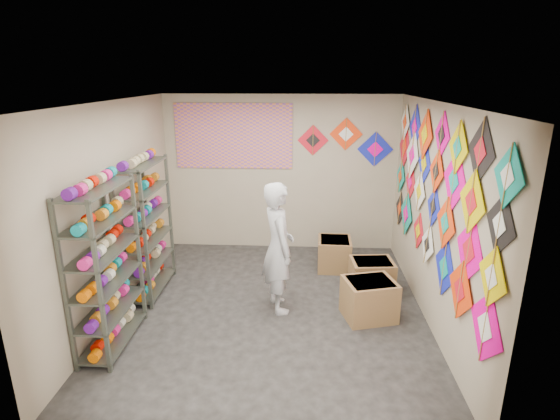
# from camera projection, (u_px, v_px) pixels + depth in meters

# --- Properties ---
(ground) EXTENTS (4.50, 4.50, 0.00)m
(ground) POSITION_uv_depth(u_px,v_px,m) (271.00, 309.00, 5.84)
(ground) COLOR black
(room_walls) EXTENTS (4.50, 4.50, 4.50)m
(room_walls) POSITION_uv_depth(u_px,v_px,m) (271.00, 190.00, 5.35)
(room_walls) COLOR tan
(room_walls) RESTS_ON ground
(shelf_rack_front) EXTENTS (0.40, 1.10, 1.90)m
(shelf_rack_front) POSITION_uv_depth(u_px,v_px,m) (105.00, 268.00, 4.85)
(shelf_rack_front) COLOR #4C5147
(shelf_rack_front) RESTS_ON ground
(shelf_rack_back) EXTENTS (0.40, 1.10, 1.90)m
(shelf_rack_back) POSITION_uv_depth(u_px,v_px,m) (146.00, 228.00, 6.08)
(shelf_rack_back) COLOR #4C5147
(shelf_rack_back) RESTS_ON ground
(string_spools) EXTENTS (0.12, 2.36, 0.12)m
(string_spools) POSITION_uv_depth(u_px,v_px,m) (127.00, 239.00, 5.44)
(string_spools) COLOR #F42089
(string_spools) RESTS_ON ground
(kite_wall_display) EXTENTS (0.05, 4.29, 2.07)m
(kite_wall_display) POSITION_uv_depth(u_px,v_px,m) (434.00, 193.00, 5.25)
(kite_wall_display) COLOR #FF009B
(kite_wall_display) RESTS_ON room_walls
(back_wall_kites) EXTENTS (1.61, 0.02, 0.83)m
(back_wall_kites) POSITION_uv_depth(u_px,v_px,m) (347.00, 142.00, 7.35)
(back_wall_kites) COLOR red
(back_wall_kites) RESTS_ON room_walls
(poster) EXTENTS (2.00, 0.01, 1.10)m
(poster) POSITION_uv_depth(u_px,v_px,m) (234.00, 136.00, 7.42)
(poster) COLOR #8B499F
(poster) RESTS_ON room_walls
(shopkeeper) EXTENTS (0.89, 0.80, 1.74)m
(shopkeeper) POSITION_uv_depth(u_px,v_px,m) (278.00, 248.00, 5.63)
(shopkeeper) COLOR beige
(shopkeeper) RESTS_ON ground
(carton_a) EXTENTS (0.73, 0.66, 0.52)m
(carton_a) POSITION_uv_depth(u_px,v_px,m) (369.00, 299.00, 5.58)
(carton_a) COLOR olive
(carton_a) RESTS_ON ground
(carton_b) EXTENTS (0.63, 0.53, 0.48)m
(carton_b) POSITION_uv_depth(u_px,v_px,m) (372.00, 276.00, 6.24)
(carton_b) COLOR olive
(carton_b) RESTS_ON ground
(carton_c) EXTENTS (0.53, 0.58, 0.50)m
(carton_c) POSITION_uv_depth(u_px,v_px,m) (334.00, 254.00, 7.01)
(carton_c) COLOR olive
(carton_c) RESTS_ON ground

